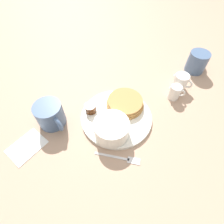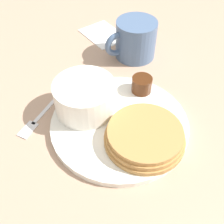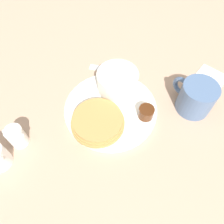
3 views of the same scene
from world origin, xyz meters
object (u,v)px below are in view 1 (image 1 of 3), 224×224
Objects in this scene: plate at (116,117)px; second_mug at (197,62)px; fork at (123,158)px; coffee_mug at (50,115)px; creamer_pitcher_near at (175,92)px; bowl at (112,128)px; creamer_pitcher_far at (181,82)px.

second_mug reaches higher than plate.
plate is 2.19× the size of fork.
coffee_mug reaches higher than plate.
creamer_pitcher_near is 0.54× the size of second_mug.
bowl is 0.91× the size of coffee_mug.
plate is at bearing -4.63° from creamer_pitcher_far.
bowl is at bearing -0.37° from creamer_pitcher_near.
bowl is 1.85× the size of creamer_pitcher_near.
coffee_mug is (0.19, -0.11, 0.04)m from plate.
creamer_pitcher_near is 0.79× the size of creamer_pitcher_far.
fork is 1.02× the size of second_mug.
coffee_mug is at bearing -20.69° from creamer_pitcher_near.
plate is 2.23× the size of second_mug.
creamer_pitcher_far is (-0.06, -0.02, 0.00)m from creamer_pitcher_near.
fork is at bearing 61.15° from plate.
second_mug is (-0.20, -0.06, 0.01)m from creamer_pitcher_near.
creamer_pitcher_near is at bearing 159.31° from coffee_mug.
fork is (0.02, 0.09, -0.04)m from bowl.
bowl is 0.21m from coffee_mug.
bowl is at bearing -102.57° from fork.
bowl is 1.47× the size of creamer_pitcher_far.
coffee_mug is at bearing -49.58° from bowl.
plate is at bearing 1.80° from second_mug.
creamer_pitcher_near reaches higher than plate.
creamer_pitcher_far is at bearing 14.76° from second_mug.
creamer_pitcher_far is at bearing -163.49° from fork.
creamer_pitcher_far is at bearing -176.32° from bowl.
bowl is 1.00× the size of second_mug.
coffee_mug is 2.04× the size of creamer_pitcher_near.
plate reaches higher than fork.
bowl reaches higher than fork.
second_mug reaches higher than bowl.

